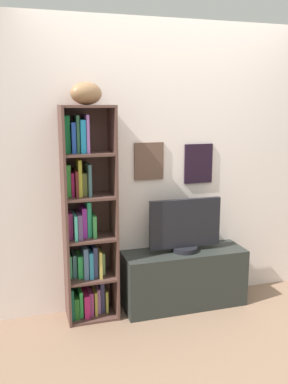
{
  "coord_description": "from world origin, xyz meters",
  "views": [
    {
      "loc": [
        -1.26,
        -2.25,
        1.74
      ],
      "look_at": [
        -0.31,
        0.85,
        1.05
      ],
      "focal_mm": 39.42,
      "sensor_mm": 36.0,
      "label": 1
    }
  ],
  "objects_px": {
    "television": "(185,226)",
    "bookshelf": "(86,223)",
    "tv_stand": "(184,278)",
    "football": "(86,93)"
  },
  "relations": [
    {
      "from": "television",
      "to": "bookshelf",
      "type": "bearing_deg",
      "value": 175.48
    },
    {
      "from": "television",
      "to": "tv_stand",
      "type": "bearing_deg",
      "value": -90.0
    },
    {
      "from": "bookshelf",
      "to": "tv_stand",
      "type": "bearing_deg",
      "value": -4.6
    },
    {
      "from": "football",
      "to": "tv_stand",
      "type": "relative_size",
      "value": 0.26
    },
    {
      "from": "tv_stand",
      "to": "television",
      "type": "xyz_separation_m",
      "value": [
        0.0,
        0.0,
        0.47
      ]
    },
    {
      "from": "football",
      "to": "television",
      "type": "bearing_deg",
      "value": -2.49
    },
    {
      "from": "football",
      "to": "tv_stand",
      "type": "xyz_separation_m",
      "value": [
        0.8,
        -0.04,
        -1.56
      ]
    },
    {
      "from": "tv_stand",
      "to": "television",
      "type": "bearing_deg",
      "value": 90.0
    },
    {
      "from": "football",
      "to": "television",
      "type": "xyz_separation_m",
      "value": [
        0.8,
        -0.03,
        -1.09
      ]
    },
    {
      "from": "bookshelf",
      "to": "tv_stand",
      "type": "xyz_separation_m",
      "value": [
        0.83,
        -0.07,
        -0.55
      ]
    }
  ]
}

